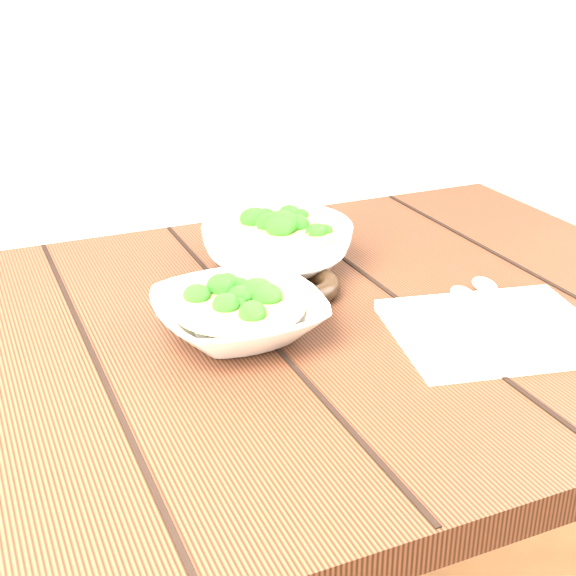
{
  "coord_description": "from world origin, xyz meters",
  "views": [
    {
      "loc": [
        -0.34,
        -0.82,
        1.2
      ],
      "look_at": [
        0.02,
        -0.01,
        0.8
      ],
      "focal_mm": 50.0,
      "sensor_mm": 36.0,
      "label": 1
    }
  ],
  "objects_px": {
    "soup_bowl_back": "(277,245)",
    "napkin": "(494,330)",
    "table": "(274,407)",
    "trivet": "(298,285)",
    "soup_bowl_front": "(239,314)"
  },
  "relations": [
    {
      "from": "soup_bowl_back",
      "to": "napkin",
      "type": "bearing_deg",
      "value": -62.01
    },
    {
      "from": "table",
      "to": "soup_bowl_back",
      "type": "height_order",
      "value": "soup_bowl_back"
    },
    {
      "from": "soup_bowl_back",
      "to": "napkin",
      "type": "height_order",
      "value": "soup_bowl_back"
    },
    {
      "from": "table",
      "to": "trivet",
      "type": "xyz_separation_m",
      "value": [
        0.07,
        0.07,
        0.13
      ]
    },
    {
      "from": "table",
      "to": "napkin",
      "type": "distance_m",
      "value": 0.3
    },
    {
      "from": "trivet",
      "to": "soup_bowl_front",
      "type": "bearing_deg",
      "value": -145.74
    },
    {
      "from": "napkin",
      "to": "table",
      "type": "bearing_deg",
      "value": 162.46
    },
    {
      "from": "table",
      "to": "soup_bowl_front",
      "type": "xyz_separation_m",
      "value": [
        -0.05,
        -0.01,
        0.15
      ]
    },
    {
      "from": "table",
      "to": "soup_bowl_back",
      "type": "relative_size",
      "value": 5.03
    },
    {
      "from": "trivet",
      "to": "napkin",
      "type": "relative_size",
      "value": 0.47
    },
    {
      "from": "soup_bowl_front",
      "to": "trivet",
      "type": "xyz_separation_m",
      "value": [
        0.11,
        0.08,
        -0.01
      ]
    },
    {
      "from": "table",
      "to": "soup_bowl_back",
      "type": "xyz_separation_m",
      "value": [
        0.08,
        0.16,
        0.16
      ]
    },
    {
      "from": "table",
      "to": "trivet",
      "type": "bearing_deg",
      "value": 46.53
    },
    {
      "from": "soup_bowl_front",
      "to": "soup_bowl_back",
      "type": "bearing_deg",
      "value": 54.4
    },
    {
      "from": "soup_bowl_back",
      "to": "trivet",
      "type": "relative_size",
      "value": 2.14
    }
  ]
}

